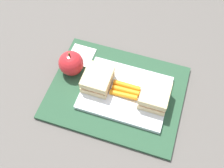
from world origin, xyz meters
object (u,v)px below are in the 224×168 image
at_px(carrot_sticks_bundle, 125,90).
at_px(paper_napkin, 81,55).
at_px(food_tray, 125,93).
at_px(apple, 71,63).
at_px(sandwich_half_left, 155,96).
at_px(sandwich_half_right, 98,80).

height_order(carrot_sticks_bundle, paper_napkin, carrot_sticks_bundle).
distance_m(food_tray, apple, 0.17).
bearing_deg(paper_napkin, food_tray, 152.49).
relative_size(apple, paper_napkin, 1.15).
height_order(sandwich_half_left, apple, apple).
height_order(sandwich_half_right, apple, apple).
bearing_deg(paper_napkin, carrot_sticks_bundle, 152.52).
bearing_deg(sandwich_half_left, food_tray, 0.00).
relative_size(food_tray, paper_napkin, 3.29).
bearing_deg(food_tray, paper_napkin, -27.51).
height_order(sandwich_half_right, paper_napkin, sandwich_half_right).
relative_size(carrot_sticks_bundle, paper_napkin, 1.10).
bearing_deg(carrot_sticks_bundle, food_tray, 137.50).
xyz_separation_m(food_tray, apple, (0.16, -0.03, 0.03)).
bearing_deg(food_tray, sandwich_half_right, 0.00).
relative_size(carrot_sticks_bundle, apple, 0.96).
relative_size(sandwich_half_left, carrot_sticks_bundle, 1.04).
xyz_separation_m(sandwich_half_right, carrot_sticks_bundle, (-0.08, -0.00, -0.01)).
relative_size(food_tray, sandwich_half_left, 2.88).
height_order(apple, paper_napkin, apple).
relative_size(sandwich_half_right, carrot_sticks_bundle, 1.04).
xyz_separation_m(sandwich_half_right, paper_napkin, (0.08, -0.08, -0.03)).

